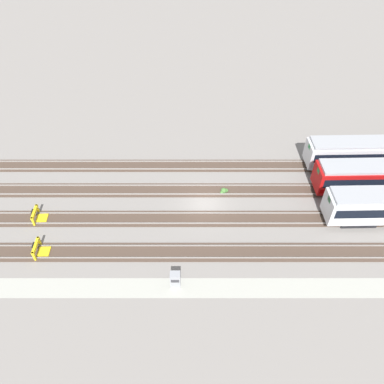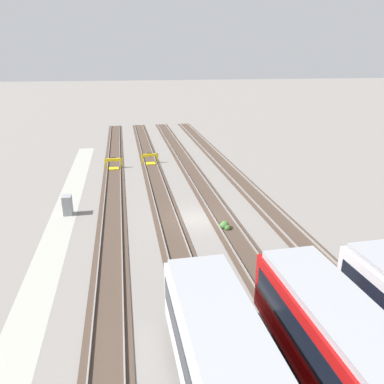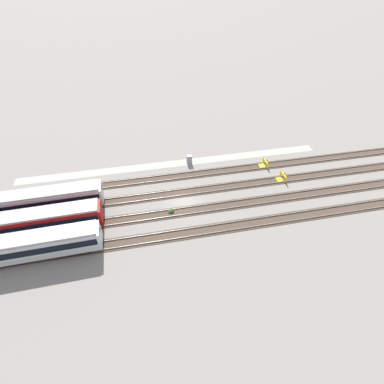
{
  "view_description": "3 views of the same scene",
  "coord_description": "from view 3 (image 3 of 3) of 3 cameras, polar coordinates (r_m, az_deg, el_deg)",
  "views": [
    {
      "loc": [
        -1.39,
        -28.25,
        28.66
      ],
      "look_at": [
        -1.36,
        0.0,
        1.8
      ],
      "focal_mm": 35.0,
      "sensor_mm": 36.0,
      "label": 1
    },
    {
      "loc": [
        26.55,
        -5.22,
        11.96
      ],
      "look_at": [
        -1.36,
        0.0,
        1.8
      ],
      "focal_mm": 35.0,
      "sensor_mm": 36.0,
      "label": 2
    },
    {
      "loc": [
        5.36,
        33.61,
        31.77
      ],
      "look_at": [
        -1.36,
        0.0,
        1.8
      ],
      "focal_mm": 28.0,
      "sensor_mm": 36.0,
      "label": 3
    }
  ],
  "objects": [
    {
      "name": "weed_clump",
      "position": [
        44.88,
        -3.95,
        -3.59
      ],
      "size": [
        0.92,
        0.7,
        0.64
      ],
      "color": "#427033",
      "rests_on": "ground"
    },
    {
      "name": "ground_plane",
      "position": [
        46.56,
        -1.64,
        -1.88
      ],
      "size": [
        400.0,
        400.0,
        0.0
      ],
      "primitive_type": "plane",
      "color": "gray"
    },
    {
      "name": "subway_car_front_row_leftmost",
      "position": [
        43.21,
        -28.94,
        -9.11
      ],
      "size": [
        18.06,
        3.25,
        3.7
      ],
      "color": "silver",
      "rests_on": "ground"
    },
    {
      "name": "bumper_stop_nearest_track",
      "position": [
        55.02,
        13.58,
        5.26
      ],
      "size": [
        1.36,
        2.01,
        1.22
      ],
      "color": "yellow",
      "rests_on": "ground"
    },
    {
      "name": "service_walkway",
      "position": [
        54.47,
        -3.55,
        5.41
      ],
      "size": [
        54.0,
        2.0,
        0.01
      ],
      "primitive_type": "cube",
      "color": "#9E9E93",
      "rests_on": "ground"
    },
    {
      "name": "rail_track_middle",
      "position": [
        45.0,
        -1.16,
        -3.68
      ],
      "size": [
        90.0,
        2.24,
        0.21
      ],
      "color": "#47382D",
      "rests_on": "ground"
    },
    {
      "name": "subway_car_front_row_rightmost",
      "position": [
        46.0,
        -27.95,
        -5.12
      ],
      "size": [
        18.06,
        3.22,
        3.7
      ],
      "color": "#A80F0F",
      "rests_on": "ground"
    },
    {
      "name": "subway_car_back_row_centre",
      "position": [
        49.09,
        -27.07,
        -1.5
      ],
      "size": [
        18.05,
        3.18,
        3.7
      ],
      "color": "silver",
      "rests_on": "ground"
    },
    {
      "name": "rail_track_far_inner",
      "position": [
        42.11,
        -0.09,
        -7.72
      ],
      "size": [
        90.0,
        2.23,
        0.21
      ],
      "color": "#47382D",
      "rests_on": "ground"
    },
    {
      "name": "electrical_cabinet",
      "position": [
        54.07,
        -0.53,
        6.23
      ],
      "size": [
        0.9,
        0.73,
        1.6
      ],
      "color": "gray",
      "rests_on": "ground"
    },
    {
      "name": "rail_track_nearest",
      "position": [
        51.38,
        -2.9,
        2.97
      ],
      "size": [
        90.0,
        2.23,
        0.21
      ],
      "color": "#47382D",
      "rests_on": "ground"
    },
    {
      "name": "bumper_stop_near_inner_track",
      "position": [
        52.57,
        16.72,
        2.68
      ],
      "size": [
        1.38,
        2.01,
        1.22
      ],
      "color": "yellow",
      "rests_on": "ground"
    },
    {
      "name": "rail_track_near_inner",
      "position": [
        48.1,
        -2.09,
        -0.13
      ],
      "size": [
        90.0,
        2.24,
        0.21
      ],
      "color": "#47382D",
      "rests_on": "ground"
    }
  ]
}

